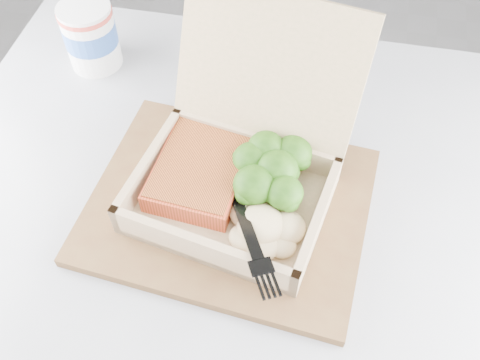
% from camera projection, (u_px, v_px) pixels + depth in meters
% --- Properties ---
extents(floor, '(4.00, 4.00, 0.00)m').
position_uv_depth(floor, '(392.00, 260.00, 1.45)').
color(floor, gray).
rests_on(floor, ground).
extents(cafe_table, '(0.83, 0.83, 0.73)m').
position_uv_depth(cafe_table, '(225.00, 299.00, 0.80)').
color(cafe_table, black).
rests_on(cafe_table, floor).
extents(serving_tray, '(0.35, 0.29, 0.01)m').
position_uv_depth(serving_tray, '(229.00, 205.00, 0.67)').
color(serving_tray, brown).
rests_on(serving_tray, cafe_table).
extents(takeout_container, '(0.26, 0.28, 0.20)m').
position_uv_depth(takeout_container, '(243.00, 155.00, 0.64)').
color(takeout_container, tan).
rests_on(takeout_container, serving_tray).
extents(salmon_fillet, '(0.11, 0.15, 0.03)m').
position_uv_depth(salmon_fillet, '(201.00, 170.00, 0.66)').
color(salmon_fillet, '#CE4428').
rests_on(salmon_fillet, takeout_container).
extents(broccoli_pile, '(0.12, 0.12, 0.04)m').
position_uv_depth(broccoli_pile, '(276.00, 175.00, 0.65)').
color(broccoli_pile, '#377119').
rests_on(broccoli_pile, takeout_container).
extents(mashed_potatoes, '(0.09, 0.08, 0.03)m').
position_uv_depth(mashed_potatoes, '(261.00, 224.00, 0.61)').
color(mashed_potatoes, beige).
rests_on(mashed_potatoes, takeout_container).
extents(plastic_fork, '(0.10, 0.16, 0.03)m').
position_uv_depth(plastic_fork, '(239.00, 204.00, 0.61)').
color(plastic_fork, black).
rests_on(plastic_fork, mashed_potatoes).
extents(paper_cup, '(0.08, 0.08, 0.10)m').
position_uv_depth(paper_cup, '(90.00, 34.00, 0.79)').
color(paper_cup, white).
rests_on(paper_cup, cafe_table).
extents(receipt, '(0.10, 0.16, 0.00)m').
position_uv_depth(receipt, '(242.00, 107.00, 0.78)').
color(receipt, white).
rests_on(receipt, cafe_table).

